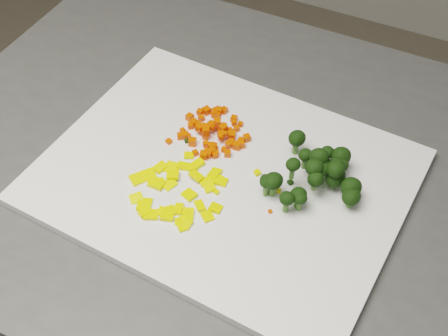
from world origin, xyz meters
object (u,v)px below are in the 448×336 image
at_px(carrot_pile, 212,126).
at_px(pepper_pile, 180,185).
at_px(counter_block, 252,331).
at_px(broccoli_pile, 313,171).
at_px(cutting_board, 224,176).

xyz_separation_m(carrot_pile, pepper_pile, (0.01, -0.11, -0.01)).
relative_size(counter_block, carrot_pile, 9.49).
xyz_separation_m(pepper_pile, broccoli_pile, (0.15, 0.08, 0.02)).
bearing_deg(pepper_pile, carrot_pile, 94.40).
bearing_deg(cutting_board, broccoli_pile, 14.71).
distance_m(cutting_board, broccoli_pile, 0.12).
relative_size(cutting_board, pepper_pile, 3.88).
bearing_deg(cutting_board, carrot_pile, 128.55).
height_order(counter_block, pepper_pile, pepper_pile).
distance_m(counter_block, cutting_board, 0.46).
height_order(cutting_board, carrot_pile, carrot_pile).
bearing_deg(broccoli_pile, cutting_board, -165.29).
height_order(counter_block, cutting_board, cutting_board).
bearing_deg(carrot_pile, counter_block, -16.14).
distance_m(counter_block, pepper_pile, 0.48).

